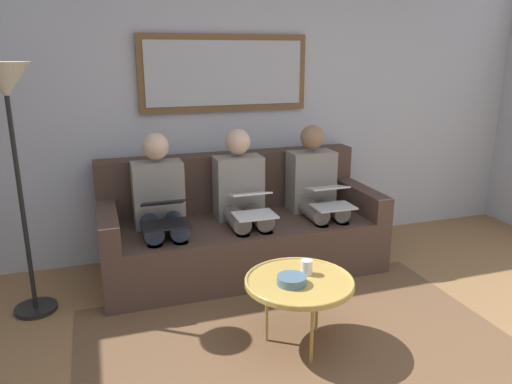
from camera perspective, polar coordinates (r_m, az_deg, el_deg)
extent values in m
cube|color=#B7BCC6|center=(4.24, -3.92, 10.37)|extent=(6.00, 0.12, 2.60)
cube|color=brown|center=(3.08, 5.26, -17.73)|extent=(2.60, 1.80, 0.01)
cube|color=#4C382D|center=(3.99, -1.60, -6.16)|extent=(2.20, 0.90, 0.42)
cube|color=#4C382D|center=(4.16, -3.05, 1.32)|extent=(2.20, 0.20, 0.48)
cube|color=#4C382D|center=(4.28, 11.68, -0.54)|extent=(0.14, 0.90, 0.20)
cube|color=#4C382D|center=(3.73, -16.98, -3.37)|extent=(0.14, 0.90, 0.20)
cube|color=brown|center=(4.14, -3.66, 13.71)|extent=(1.41, 0.04, 0.62)
cube|color=#B2B7BC|center=(4.11, -3.57, 13.69)|extent=(1.31, 0.01, 0.52)
cylinder|color=tan|center=(2.92, 5.08, -10.46)|extent=(0.64, 0.64, 0.03)
torus|color=tan|center=(2.91, 5.09, -10.24)|extent=(0.64, 0.64, 0.02)
cylinder|color=#B28E42|center=(2.87, 6.57, -15.91)|extent=(0.02, 0.02, 0.40)
cylinder|color=#B28E42|center=(3.16, 7.13, -12.74)|extent=(0.02, 0.02, 0.40)
cylinder|color=#B28E42|center=(3.04, 1.26, -13.79)|extent=(0.02, 0.02, 0.40)
cylinder|color=silver|center=(2.97, 5.94, -8.73)|extent=(0.07, 0.07, 0.09)
cylinder|color=slate|center=(2.85, 4.19, -10.25)|extent=(0.17, 0.17, 0.05)
cube|color=gray|center=(4.15, 6.43, 1.33)|extent=(0.38, 0.22, 0.50)
sphere|color=#997051|center=(4.07, 6.59, 6.38)|extent=(0.20, 0.20, 0.20)
cylinder|color=gray|center=(4.06, 8.75, -1.75)|extent=(0.14, 0.42, 0.14)
cylinder|color=gray|center=(3.98, 6.43, -2.01)|extent=(0.14, 0.42, 0.14)
cylinder|color=gray|center=(3.98, 9.95, -6.46)|extent=(0.11, 0.11, 0.42)
cylinder|color=gray|center=(3.90, 7.60, -6.83)|extent=(0.11, 0.11, 0.42)
cube|color=silver|center=(3.82, 9.01, -1.70)|extent=(0.32, 0.22, 0.01)
cube|color=silver|center=(3.90, 8.20, 0.47)|extent=(0.32, 0.22, 0.05)
cube|color=#A5C6EA|center=(3.89, 8.23, 0.52)|extent=(0.28, 0.19, 0.04)
cube|color=gray|center=(3.93, -2.08, 0.59)|extent=(0.38, 0.22, 0.50)
sphere|color=beige|center=(3.85, -2.13, 5.91)|extent=(0.20, 0.20, 0.20)
cylinder|color=gray|center=(3.82, 0.14, -2.70)|extent=(0.14, 0.42, 0.14)
cylinder|color=gray|center=(3.77, -2.46, -2.97)|extent=(0.14, 0.42, 0.14)
cylinder|color=gray|center=(3.73, 1.18, -7.75)|extent=(0.11, 0.11, 0.42)
cylinder|color=gray|center=(3.68, -1.49, -8.11)|extent=(0.11, 0.11, 0.42)
cube|color=white|center=(3.58, -0.15, -2.71)|extent=(0.31, 0.23, 0.01)
cube|color=white|center=(3.67, -0.87, -0.26)|extent=(0.31, 0.23, 0.07)
cube|color=#A5C6EA|center=(3.67, -0.85, -0.22)|extent=(0.27, 0.20, 0.05)
cube|color=gray|center=(3.81, -11.36, -0.23)|extent=(0.38, 0.22, 0.50)
sphere|color=beige|center=(3.72, -11.67, 5.25)|extent=(0.20, 0.20, 0.20)
cylinder|color=#384256|center=(3.67, -9.38, -3.67)|extent=(0.14, 0.42, 0.14)
cylinder|color=#384256|center=(3.65, -12.17, -3.94)|extent=(0.14, 0.42, 0.14)
cylinder|color=#384256|center=(3.59, -8.62, -8.97)|extent=(0.11, 0.11, 0.42)
cylinder|color=#384256|center=(3.56, -11.51, -9.28)|extent=(0.11, 0.11, 0.42)
cube|color=black|center=(3.44, -10.35, -3.75)|extent=(0.31, 0.22, 0.01)
cube|color=black|center=(3.55, -10.80, -1.28)|extent=(0.31, 0.21, 0.09)
cube|color=#A5C6EA|center=(3.55, -10.80, -1.23)|extent=(0.28, 0.18, 0.08)
cylinder|color=black|center=(3.77, -24.30, -12.28)|extent=(0.28, 0.28, 0.03)
cylinder|color=black|center=(3.51, -25.67, -1.57)|extent=(0.03, 0.03, 1.50)
cone|color=beige|center=(3.37, -27.32, 11.51)|extent=(0.32, 0.32, 0.22)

